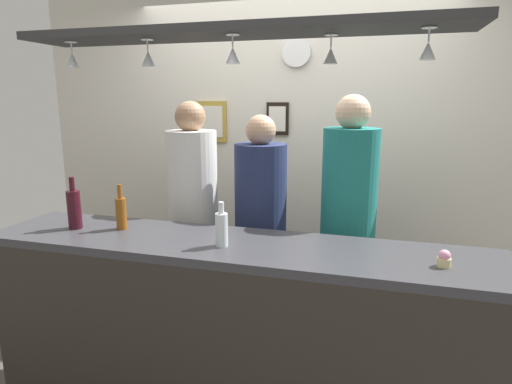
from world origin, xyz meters
name	(u,v)px	position (x,y,z in m)	size (l,w,h in m)	color
ground_plane	(252,374)	(0.00, 0.00, 0.00)	(8.00, 8.00, 0.00)	#4C4742
back_wall	(289,154)	(0.00, 1.10, 1.30)	(4.40, 0.06, 2.60)	silver
bar_counter	(223,315)	(0.00, -0.50, 0.68)	(2.70, 0.55, 1.01)	#38383D
overhead_glass_rack	(233,32)	(0.00, -0.30, 2.06)	(2.20, 0.36, 0.04)	black
hanging_wineglass_far_left	(72,60)	(-0.88, -0.35, 1.95)	(0.07, 0.07, 0.13)	silver
hanging_wineglass_left	(148,58)	(-0.45, -0.33, 1.95)	(0.07, 0.07, 0.13)	silver
hanging_wineglass_center_left	(233,54)	(0.02, -0.37, 1.95)	(0.07, 0.07, 0.13)	silver
hanging_wineglass_center	(331,55)	(0.46, -0.23, 1.95)	(0.07, 0.07, 0.13)	silver
hanging_wineglass_center_right	(428,50)	(0.88, -0.33, 1.95)	(0.07, 0.07, 0.13)	silver
person_left_white_patterned_shirt	(193,203)	(-0.50, 0.28, 1.05)	(0.34, 0.34, 1.73)	#2D334C
person_middle_navy_shirt	(261,215)	(-0.02, 0.28, 0.99)	(0.34, 0.34, 1.65)	#2D334C
person_right_teal_shirt	(348,209)	(0.55, 0.28, 1.07)	(0.34, 0.34, 1.77)	#2D334C
bottle_wine_dark_red	(74,208)	(-0.95, -0.36, 1.13)	(0.08, 0.08, 0.30)	#380F19
bottle_soda_clear	(222,228)	(-0.03, -0.41, 1.11)	(0.06, 0.06, 0.23)	silver
bottle_beer_amber_tall	(121,212)	(-0.69, -0.30, 1.11)	(0.06, 0.06, 0.26)	brown
cupcake	(444,259)	(1.01, -0.40, 1.05)	(0.06, 0.06, 0.08)	beige
picture_frame_crest	(277,119)	(-0.09, 1.06, 1.59)	(0.18, 0.02, 0.26)	black
picture_frame_caricature	(212,122)	(-0.66, 1.06, 1.56)	(0.26, 0.02, 0.34)	#B29338
wall_clock	(297,52)	(0.06, 1.05, 2.09)	(0.22, 0.22, 0.03)	white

